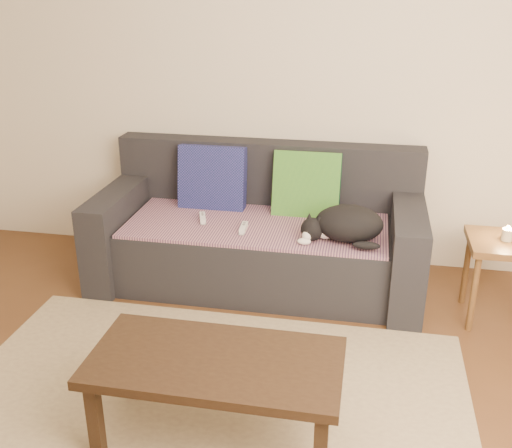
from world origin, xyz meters
name	(u,v)px	position (x,y,z in m)	size (l,w,h in m)	color
ground	(194,437)	(0.00, 0.00, 0.00)	(4.50, 4.50, 0.00)	brown
back_wall	(272,75)	(0.00, 2.00, 1.30)	(4.50, 0.04, 2.60)	beige
sofa	(259,236)	(0.00, 1.57, 0.31)	(2.10, 0.94, 0.87)	#232328
throw_blanket	(257,224)	(0.00, 1.48, 0.43)	(1.66, 0.74, 0.02)	#3F2749
cushion_navy	(212,179)	(-0.36, 1.74, 0.63)	(0.46, 0.11, 0.46)	#0F1B44
cushion_green	(307,185)	(0.29, 1.74, 0.63)	(0.44, 0.11, 0.44)	#0A452C
cat	(346,224)	(0.57, 1.32, 0.54)	(0.55, 0.43, 0.21)	black
wii_remote_a	(203,218)	(-0.36, 1.47, 0.46)	(0.15, 0.04, 0.03)	white
wii_remote_b	(244,228)	(-0.06, 1.35, 0.46)	(0.15, 0.04, 0.03)	white
side_table	(504,255)	(1.48, 1.32, 0.42)	(0.41, 0.41, 0.51)	brown
candle	(507,234)	(1.48, 1.32, 0.55)	(0.06, 0.06, 0.09)	beige
rug	(203,414)	(0.00, 0.15, 0.01)	(2.50, 1.80, 0.01)	tan
coffee_table	(216,369)	(0.11, 0.01, 0.37)	(1.06, 0.53, 0.43)	black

